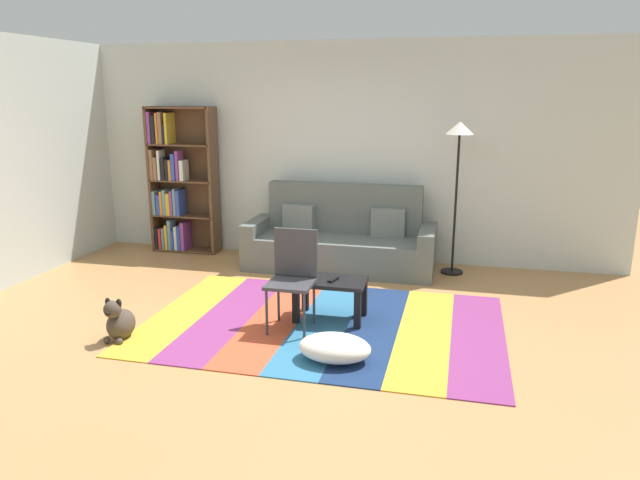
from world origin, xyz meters
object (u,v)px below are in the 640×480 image
object	(u,v)px
pouf	(335,348)
folding_chair	(293,271)
couch	(341,241)
bookshelf	(176,185)
standing_lamp	(459,148)
coffee_table	(331,288)
dog	(119,322)
tv_remote	(333,280)

from	to	relation	value
pouf	folding_chair	bearing A→B (deg)	130.29
couch	pouf	size ratio (longest dim) A/B	3.88
bookshelf	standing_lamp	world-z (taller)	bookshelf
bookshelf	coffee_table	world-z (taller)	bookshelf
dog	folding_chair	world-z (taller)	folding_chair
bookshelf	coffee_table	size ratio (longest dim) A/B	2.92
couch	folding_chair	xyz separation A→B (m)	(-0.03, -1.94, 0.20)
couch	coffee_table	world-z (taller)	couch
dog	standing_lamp	world-z (taller)	standing_lamp
coffee_table	folding_chair	xyz separation A→B (m)	(-0.29, -0.24, 0.22)
couch	folding_chair	distance (m)	1.95
coffee_table	couch	bearing A→B (deg)	98.64
coffee_table	dog	world-z (taller)	same
folding_chair	standing_lamp	bearing A→B (deg)	103.06
dog	standing_lamp	distance (m)	4.05
tv_remote	folding_chair	world-z (taller)	folding_chair
bookshelf	dog	world-z (taller)	bookshelf
bookshelf	folding_chair	xyz separation A→B (m)	(2.26, -2.22, -0.36)
couch	pouf	world-z (taller)	couch
pouf	folding_chair	size ratio (longest dim) A/B	0.65
coffee_table	dog	bearing A→B (deg)	-152.48
dog	bookshelf	bearing A→B (deg)	107.02
bookshelf	tv_remote	bearing A→B (deg)	-37.79
bookshelf	standing_lamp	size ratio (longest dim) A/B	1.08
couch	standing_lamp	xyz separation A→B (m)	(1.33, 0.10, 1.14)
couch	coffee_table	xyz separation A→B (m)	(0.26, -1.69, -0.02)
coffee_table	standing_lamp	world-z (taller)	standing_lamp
couch	bookshelf	distance (m)	2.37
pouf	standing_lamp	world-z (taller)	standing_lamp
bookshelf	pouf	size ratio (longest dim) A/B	3.28
tv_remote	folding_chair	bearing A→B (deg)	-130.43
dog	folding_chair	size ratio (longest dim) A/B	0.44
bookshelf	folding_chair	distance (m)	3.19
couch	folding_chair	world-z (taller)	couch
couch	tv_remote	bearing A→B (deg)	-80.46
folding_chair	coffee_table	bearing A→B (deg)	86.92
coffee_table	pouf	xyz separation A→B (m)	(0.23, -0.85, -0.20)
coffee_table	tv_remote	world-z (taller)	tv_remote
dog	tv_remote	xyz separation A→B (m)	(1.71, 0.85, 0.25)
pouf	dog	xyz separation A→B (m)	(-1.90, -0.02, 0.04)
bookshelf	dog	distance (m)	3.07
folding_chair	bookshelf	bearing A→B (deg)	-177.66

